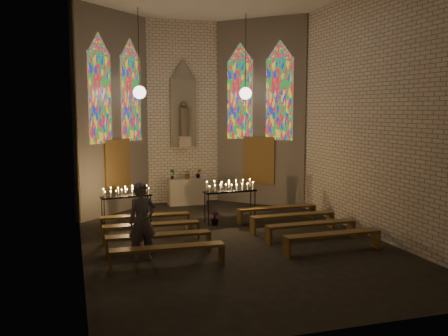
{
  "coord_description": "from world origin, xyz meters",
  "views": [
    {
      "loc": [
        -4.16,
        -13.0,
        3.63
      ],
      "look_at": [
        0.14,
        1.0,
        1.9
      ],
      "focal_mm": 40.0,
      "sensor_mm": 36.0,
      "label": 1
    }
  ],
  "objects_px": {
    "altar": "(187,191)",
    "votive_stand_left": "(126,194)",
    "visitor": "(142,222)",
    "votive_stand_right": "(230,188)",
    "aisle_flower_pot": "(215,218)"
  },
  "relations": [
    {
      "from": "altar",
      "to": "votive_stand_left",
      "type": "xyz_separation_m",
      "value": [
        -2.56,
        -2.79,
        0.5
      ]
    },
    {
      "from": "votive_stand_right",
      "to": "altar",
      "type": "bearing_deg",
      "value": 96.33
    },
    {
      "from": "votive_stand_left",
      "to": "visitor",
      "type": "distance_m",
      "value": 3.86
    },
    {
      "from": "votive_stand_left",
      "to": "votive_stand_right",
      "type": "distance_m",
      "value": 3.3
    },
    {
      "from": "votive_stand_right",
      "to": "visitor",
      "type": "relative_size",
      "value": 0.93
    },
    {
      "from": "altar",
      "to": "votive_stand_left",
      "type": "distance_m",
      "value": 3.82
    },
    {
      "from": "altar",
      "to": "visitor",
      "type": "relative_size",
      "value": 0.74
    },
    {
      "from": "votive_stand_right",
      "to": "votive_stand_left",
      "type": "bearing_deg",
      "value": 165.42
    },
    {
      "from": "altar",
      "to": "aisle_flower_pot",
      "type": "height_order",
      "value": "altar"
    },
    {
      "from": "votive_stand_right",
      "to": "visitor",
      "type": "bearing_deg",
      "value": -140.03
    },
    {
      "from": "aisle_flower_pot",
      "to": "votive_stand_left",
      "type": "height_order",
      "value": "votive_stand_left"
    },
    {
      "from": "aisle_flower_pot",
      "to": "votive_stand_left",
      "type": "bearing_deg",
      "value": 163.13
    },
    {
      "from": "aisle_flower_pot",
      "to": "votive_stand_right",
      "type": "xyz_separation_m",
      "value": [
        0.6,
        0.28,
        0.89
      ]
    },
    {
      "from": "aisle_flower_pot",
      "to": "votive_stand_right",
      "type": "relative_size",
      "value": 0.24
    },
    {
      "from": "altar",
      "to": "visitor",
      "type": "bearing_deg",
      "value": -111.28
    }
  ]
}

